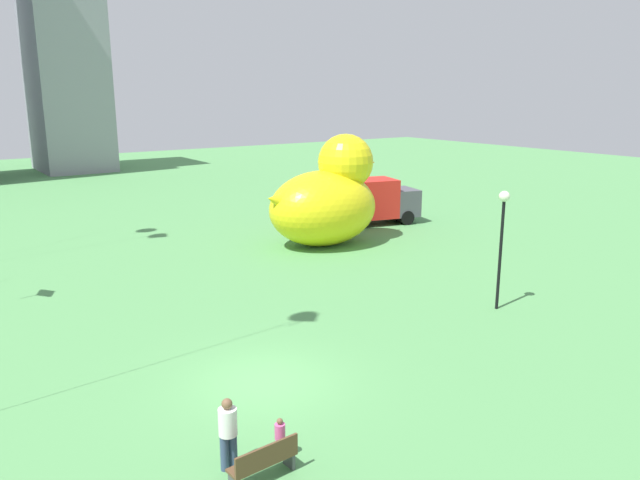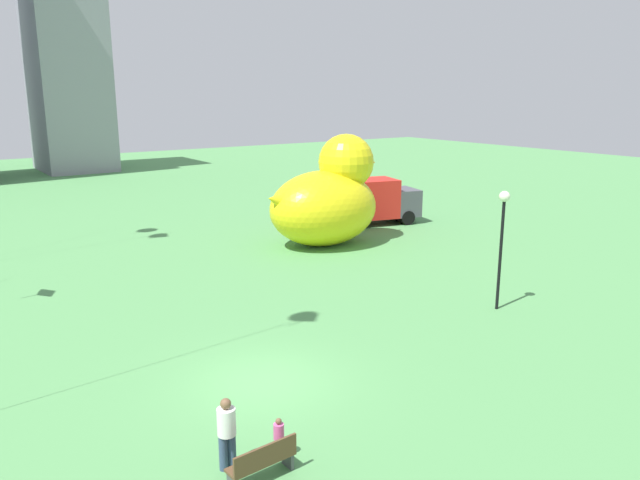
{
  "view_description": "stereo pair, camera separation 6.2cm",
  "coord_description": "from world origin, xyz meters",
  "px_view_note": "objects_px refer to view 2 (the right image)",
  "views": [
    {
      "loc": [
        -8.01,
        -14.4,
        8.22
      ],
      "look_at": [
        4.95,
        4.23,
        2.71
      ],
      "focal_mm": 34.62,
      "sensor_mm": 36.0,
      "label": 1
    },
    {
      "loc": [
        -7.96,
        -14.44,
        8.22
      ],
      "look_at": [
        4.95,
        4.23,
        2.71
      ],
      "focal_mm": 34.62,
      "sensor_mm": 36.0,
      "label": 2
    }
  ],
  "objects_px": {
    "lamppost": "(503,225)",
    "park_bench": "(263,461)",
    "person_child": "(279,436)",
    "person_adult": "(227,430)",
    "giant_inflatable_duck": "(328,199)",
    "box_truck": "(373,201)"
  },
  "relations": [
    {
      "from": "lamppost",
      "to": "park_bench",
      "type": "bearing_deg",
      "value": -161.41
    },
    {
      "from": "lamppost",
      "to": "person_child",
      "type": "bearing_deg",
      "value": -162.64
    },
    {
      "from": "person_adult",
      "to": "person_child",
      "type": "bearing_deg",
      "value": -15.23
    },
    {
      "from": "giant_inflatable_duck",
      "to": "lamppost",
      "type": "relative_size",
      "value": 1.56
    },
    {
      "from": "park_bench",
      "to": "box_truck",
      "type": "distance_m",
      "value": 26.92
    },
    {
      "from": "park_bench",
      "to": "box_truck",
      "type": "relative_size",
      "value": 0.27
    },
    {
      "from": "park_bench",
      "to": "box_truck",
      "type": "height_order",
      "value": "box_truck"
    },
    {
      "from": "person_child",
      "to": "person_adult",
      "type": "bearing_deg",
      "value": 164.77
    },
    {
      "from": "park_bench",
      "to": "lamppost",
      "type": "relative_size",
      "value": 0.35
    },
    {
      "from": "person_adult",
      "to": "box_truck",
      "type": "bearing_deg",
      "value": 43.61
    },
    {
      "from": "park_bench",
      "to": "box_truck",
      "type": "bearing_deg",
      "value": 45.53
    },
    {
      "from": "giant_inflatable_duck",
      "to": "box_truck",
      "type": "xyz_separation_m",
      "value": [
        5.44,
        2.69,
        -1.1
      ]
    },
    {
      "from": "park_bench",
      "to": "person_adult",
      "type": "bearing_deg",
      "value": 117.03
    },
    {
      "from": "giant_inflatable_duck",
      "to": "lamppost",
      "type": "xyz_separation_m",
      "value": [
        -0.61,
        -12.21,
        0.79
      ]
    },
    {
      "from": "person_adult",
      "to": "lamppost",
      "type": "distance_m",
      "value": 13.88
    },
    {
      "from": "giant_inflatable_duck",
      "to": "box_truck",
      "type": "relative_size",
      "value": 1.23
    },
    {
      "from": "park_bench",
      "to": "person_child",
      "type": "relative_size",
      "value": 1.6
    },
    {
      "from": "park_bench",
      "to": "person_child",
      "type": "height_order",
      "value": "person_child"
    },
    {
      "from": "person_adult",
      "to": "giant_inflatable_duck",
      "type": "relative_size",
      "value": 0.24
    },
    {
      "from": "park_bench",
      "to": "person_child",
      "type": "bearing_deg",
      "value": 36.25
    },
    {
      "from": "park_bench",
      "to": "person_child",
      "type": "xyz_separation_m",
      "value": [
        0.72,
        0.53,
        0.08
      ]
    },
    {
      "from": "person_child",
      "to": "box_truck",
      "type": "bearing_deg",
      "value": 45.84
    }
  ]
}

